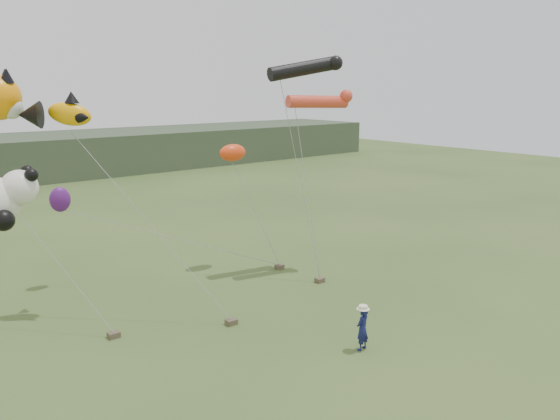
# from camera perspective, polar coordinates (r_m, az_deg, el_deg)

# --- Properties ---
(ground) EXTENTS (120.00, 120.00, 0.00)m
(ground) POSITION_cam_1_polar(r_m,az_deg,el_deg) (18.90, 3.05, -14.67)
(ground) COLOR #385123
(ground) RESTS_ON ground
(festival_attendant) EXTENTS (0.60, 0.45, 1.50)m
(festival_attendant) POSITION_cam_1_polar(r_m,az_deg,el_deg) (18.96, 8.61, -12.19)
(festival_attendant) COLOR #14194B
(festival_attendant) RESTS_ON ground
(sandbag_anchors) EXTENTS (14.77, 4.14, 0.20)m
(sandbag_anchors) POSITION_cam_1_polar(r_m,az_deg,el_deg) (21.86, -7.78, -10.55)
(sandbag_anchors) COLOR brown
(sandbag_anchors) RESTS_ON ground
(fish_kite) EXTENTS (2.81, 1.82, 1.38)m
(fish_kite) POSITION_cam_1_polar(r_m,az_deg,el_deg) (21.85, -22.44, 9.30)
(fish_kite) COLOR #FFA805
(fish_kite) RESTS_ON ground
(tube_kites) EXTENTS (3.72, 2.17, 2.41)m
(tube_kites) POSITION_cam_1_polar(r_m,az_deg,el_deg) (25.83, 3.65, 13.29)
(tube_kites) COLOR black
(tube_kites) RESTS_ON ground
(misc_kites) EXTENTS (8.63, 3.09, 2.66)m
(misc_kites) POSITION_cam_1_polar(r_m,az_deg,el_deg) (25.75, -11.39, 4.16)
(misc_kites) COLOR #F34114
(misc_kites) RESTS_ON ground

